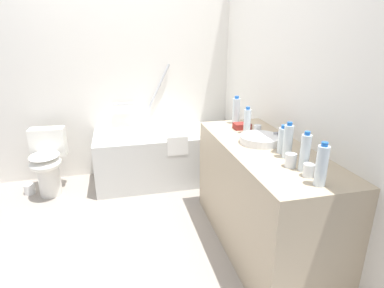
# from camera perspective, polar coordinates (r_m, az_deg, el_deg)

# --- Properties ---
(ground_plane) EXTENTS (3.80, 3.80, 0.00)m
(ground_plane) POSITION_cam_1_polar(r_m,az_deg,el_deg) (2.91, -12.90, -15.30)
(ground_plane) COLOR #9E9389
(wall_back_tiled) EXTENTS (3.20, 0.10, 2.36)m
(wall_back_tiled) POSITION_cam_1_polar(r_m,az_deg,el_deg) (3.79, -14.77, 11.93)
(wall_back_tiled) COLOR white
(wall_back_tiled) RESTS_ON ground_plane
(wall_right_mirror) EXTENTS (0.10, 3.02, 2.36)m
(wall_right_mirror) POSITION_cam_1_polar(r_m,az_deg,el_deg) (2.82, 16.31, 9.37)
(wall_right_mirror) COLOR white
(wall_right_mirror) RESTS_ON ground_plane
(bathtub) EXTENTS (1.58, 0.69, 1.30)m
(bathtub) POSITION_cam_1_polar(r_m,az_deg,el_deg) (3.66, -4.66, -1.88)
(bathtub) COLOR silver
(bathtub) RESTS_ON ground_plane
(toilet) EXTENTS (0.36, 0.50, 0.70)m
(toilet) POSITION_cam_1_polar(r_m,az_deg,el_deg) (3.65, -24.65, -2.79)
(toilet) COLOR white
(toilet) RESTS_ON ground_plane
(vanity_counter) EXTENTS (0.59, 1.52, 0.85)m
(vanity_counter) POSITION_cam_1_polar(r_m,az_deg,el_deg) (2.55, 12.47, -9.42)
(vanity_counter) COLOR tan
(vanity_counter) RESTS_ON ground_plane
(sink_basin) EXTENTS (0.31, 0.31, 0.06)m
(sink_basin) POSITION_cam_1_polar(r_m,az_deg,el_deg) (2.43, 12.25, 0.83)
(sink_basin) COLOR white
(sink_basin) RESTS_ON vanity_counter
(sink_faucet) EXTENTS (0.10, 0.15, 0.08)m
(sink_faucet) POSITION_cam_1_polar(r_m,az_deg,el_deg) (2.52, 16.06, 1.22)
(sink_faucet) COLOR #A1A1A6
(sink_faucet) RESTS_ON vanity_counter
(water_bottle_0) EXTENTS (0.06, 0.06, 0.25)m
(water_bottle_0) POSITION_cam_1_polar(r_m,az_deg,el_deg) (1.99, 19.74, -1.45)
(water_bottle_0) COLOR silver
(water_bottle_0) RESTS_ON vanity_counter
(water_bottle_1) EXTENTS (0.06, 0.06, 0.22)m
(water_bottle_1) POSITION_cam_1_polar(r_m,az_deg,el_deg) (2.63, 9.95, 4.11)
(water_bottle_1) COLOR silver
(water_bottle_1) RESTS_ON vanity_counter
(water_bottle_2) EXTENTS (0.06, 0.06, 0.24)m
(water_bottle_2) POSITION_cam_1_polar(r_m,az_deg,el_deg) (2.17, 16.93, 0.49)
(water_bottle_2) COLOR silver
(water_bottle_2) RESTS_ON vanity_counter
(water_bottle_3) EXTENTS (0.07, 0.07, 0.25)m
(water_bottle_3) POSITION_cam_1_polar(r_m,az_deg,el_deg) (2.91, 7.99, 5.98)
(water_bottle_3) COLOR silver
(water_bottle_3) RESTS_ON vanity_counter
(water_bottle_4) EXTENTS (0.06, 0.06, 0.25)m
(water_bottle_4) POSITION_cam_1_polar(r_m,az_deg,el_deg) (1.83, 22.38, -3.60)
(water_bottle_4) COLOR silver
(water_bottle_4) RESTS_ON vanity_counter
(water_bottle_5) EXTENTS (0.07, 0.07, 0.20)m
(water_bottle_5) POSITION_cam_1_polar(r_m,az_deg,el_deg) (2.25, 16.10, 0.68)
(water_bottle_5) COLOR silver
(water_bottle_5) RESTS_ON vanity_counter
(drinking_glass_0) EXTENTS (0.07, 0.07, 0.09)m
(drinking_glass_0) POSITION_cam_1_polar(r_m,az_deg,el_deg) (2.04, 17.40, -2.84)
(drinking_glass_0) COLOR white
(drinking_glass_0) RESTS_ON vanity_counter
(drinking_glass_1) EXTENTS (0.06, 0.06, 0.08)m
(drinking_glass_1) POSITION_cam_1_polar(r_m,az_deg,el_deg) (2.63, 11.72, 2.53)
(drinking_glass_1) COLOR white
(drinking_glass_1) RESTS_ON vanity_counter
(drinking_glass_2) EXTENTS (0.06, 0.06, 0.08)m
(drinking_glass_2) POSITION_cam_1_polar(r_m,az_deg,el_deg) (1.95, 20.32, -4.46)
(drinking_glass_2) COLOR white
(drinking_glass_2) RESTS_ON vanity_counter
(amenity_basket) EXTENTS (0.14, 0.10, 0.05)m
(amenity_basket) POSITION_cam_1_polar(r_m,az_deg,el_deg) (2.77, 9.01, 3.23)
(amenity_basket) COLOR maroon
(amenity_basket) RESTS_ON vanity_counter
(toilet_paper_roll) EXTENTS (0.11, 0.11, 0.11)m
(toilet_paper_roll) POSITION_cam_1_polar(r_m,az_deg,el_deg) (3.84, -27.30, -7.23)
(toilet_paper_roll) COLOR white
(toilet_paper_roll) RESTS_ON ground_plane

